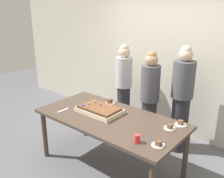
{
  "coord_description": "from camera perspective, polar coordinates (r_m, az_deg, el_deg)",
  "views": [
    {
      "loc": [
        2.06,
        -2.43,
        2.3
      ],
      "look_at": [
        -0.09,
        0.15,
        1.15
      ],
      "focal_mm": 40.83,
      "sensor_mm": 36.0,
      "label": 1
    }
  ],
  "objects": [
    {
      "name": "person_green_shirt_behind",
      "position": [
        4.07,
        15.33,
        -2.04
      ],
      "size": [
        0.34,
        0.34,
        1.71
      ],
      "rotation": [
        0.0,
        0.0,
        -2.2
      ],
      "color": "#28282D",
      "rests_on": "ground_plane"
    },
    {
      "name": "plated_slice_far_right",
      "position": [
        3.41,
        15.09,
        -7.51
      ],
      "size": [
        0.15,
        0.15,
        0.06
      ],
      "color": "white",
      "rests_on": "party_table"
    },
    {
      "name": "plated_slice_far_left",
      "position": [
        3.29,
        12.82,
        -8.37
      ],
      "size": [
        0.15,
        0.15,
        0.06
      ],
      "color": "white",
      "rests_on": "party_table"
    },
    {
      "name": "plated_slice_near_right",
      "position": [
        2.9,
        10.35,
        -12.08
      ],
      "size": [
        0.15,
        0.15,
        0.06
      ],
      "color": "white",
      "rests_on": "party_table"
    },
    {
      "name": "person_serving_front",
      "position": [
        4.72,
        2.65,
        0.97
      ],
      "size": [
        0.3,
        0.3,
        1.6
      ],
      "rotation": [
        0.0,
        0.0,
        -1.22
      ],
      "color": "#28282D",
      "rests_on": "ground_plane"
    },
    {
      "name": "party_table",
      "position": [
        3.55,
        -0.44,
        -7.48
      ],
      "size": [
        2.06,
        1.02,
        0.8
      ],
      "color": "#47382D",
      "rests_on": "ground_plane"
    },
    {
      "name": "drink_cup_nearest",
      "position": [
        2.92,
        5.64,
        -10.99
      ],
      "size": [
        0.07,
        0.07,
        0.1
      ],
      "primitive_type": "cylinder",
      "color": "red",
      "rests_on": "party_table"
    },
    {
      "name": "person_striped_tie_right",
      "position": [
        4.09,
        8.42,
        -2.04
      ],
      "size": [
        0.3,
        0.3,
        1.61
      ],
      "rotation": [
        0.0,
        0.0,
        -1.94
      ],
      "color": "#28282D",
      "rests_on": "ground_plane"
    },
    {
      "name": "ground_plane",
      "position": [
        3.93,
        -0.42,
        -16.89
      ],
      "size": [
        12.0,
        12.0,
        0.0
      ],
      "primitive_type": "plane",
      "color": "#5B5B60"
    },
    {
      "name": "cake_server_utensil",
      "position": [
        3.79,
        -10.87,
        -4.7
      ],
      "size": [
        0.03,
        0.2,
        0.01
      ],
      "primitive_type": "cube",
      "color": "silver",
      "rests_on": "party_table"
    },
    {
      "name": "plated_slice_near_left",
      "position": [
        3.96,
        -0.46,
        -2.91
      ],
      "size": [
        0.15,
        0.15,
        0.07
      ],
      "color": "white",
      "rests_on": "party_table"
    },
    {
      "name": "sheet_cake",
      "position": [
        3.66,
        -2.85,
        -4.61
      ],
      "size": [
        0.63,
        0.41,
        0.11
      ],
      "color": "beige",
      "rests_on": "party_table"
    },
    {
      "name": "interior_back_panel",
      "position": [
        4.59,
        12.66,
        8.47
      ],
      "size": [
        8.0,
        0.12,
        3.0
      ],
      "primitive_type": "cube",
      "color": "beige",
      "rests_on": "ground_plane"
    }
  ]
}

